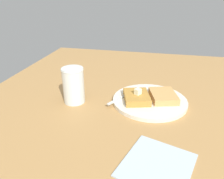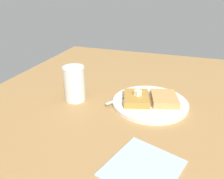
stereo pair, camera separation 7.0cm
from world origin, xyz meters
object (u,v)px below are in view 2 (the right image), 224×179
fork (127,96)px  napkin (143,168)px  plate (150,103)px  syrup_jar (75,85)px

fork → napkin: 30.89cm
plate → napkin: bearing=-83.1°
plate → syrup_jar: size_ratio=2.06×
plate → napkin: size_ratio=1.59×
plate → napkin: (3.36, -27.68, -0.53)cm
fork → syrup_jar: syrup_jar is taller
syrup_jar → napkin: (27.50, -23.04, -5.34)cm
fork → syrup_jar: (-16.21, -5.69, 4.10)cm
fork → syrup_jar: 17.66cm
syrup_jar → napkin: size_ratio=0.77×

